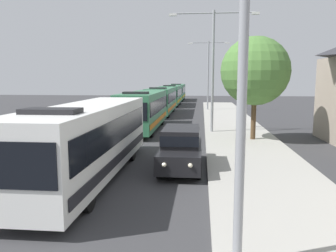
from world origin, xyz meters
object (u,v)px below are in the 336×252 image
Objects in this scene: roadside_tree at (255,71)px; streetlamp_near at (244,11)px; bus_fourth_in_line at (171,95)px; bus_lead at (89,138)px; bus_rear at (177,92)px; white_suv at (181,147)px; streetlamp_far at (208,69)px; streetlamp_mid at (213,59)px; bus_middle at (162,100)px; bus_second_in_line at (144,109)px.

streetlamp_near is at bearing -99.51° from roadside_tree.
bus_lead is at bearing -90.00° from bus_fourth_in_line.
bus_lead is 1.07× the size of bus_rear.
white_suv is at bearing -84.22° from bus_fourth_in_line.
bus_fourth_in_line is 9.97m from streetlamp_far.
bus_lead is at bearing -153.88° from white_suv.
white_suv is 0.55× the size of streetlamp_mid.
bus_rear is at bearing 90.00° from bus_middle.
bus_rear is (0.00, 12.64, 0.00)m from bus_fourth_in_line.
bus_second_in_line is 1.21× the size of streetlamp_mid.
bus_lead and bus_second_in_line have the same top height.
streetlamp_near and streetlamp_far have the same top height.
streetlamp_mid reaches higher than bus_fourth_in_line.
bus_second_in_line is 18.67m from streetlamp_far.
white_suv is 11.43m from streetlamp_mid.
bus_lead is 12.51m from roadside_tree.
streetlamp_far is (5.40, 17.49, 3.71)m from bus_second_in_line.
bus_lead is at bearing 129.80° from streetlamp_near.
bus_middle and bus_rear have the same top height.
streetlamp_far is at bearing -75.00° from bus_rear.
bus_middle is 1.06× the size of bus_rear.
bus_rear is (-0.00, 25.30, -0.00)m from bus_middle.
streetlamp_mid is 18.64m from streetlamp_far.
streetlamp_far reaches higher than bus_middle.
bus_second_in_line is at bearing -90.00° from bus_fourth_in_line.
bus_rear is at bearing 90.00° from bus_second_in_line.
white_suv is 9.23m from roadside_tree.
bus_second_in_line is 25.00m from bus_fourth_in_line.
streetlamp_near is at bearing -50.20° from bus_lead.
bus_lead is 31.49m from streetlamp_far.
bus_middle is at bearing -136.35° from streetlamp_far.
bus_second_in_line is 1.02× the size of bus_fourth_in_line.
streetlamp_far is at bearing 80.06° from bus_lead.
streetlamp_mid reaches higher than streetlamp_far.
bus_fourth_in_line is 0.98× the size of bus_rear.
bus_fourth_in_line and bus_rear have the same top height.
streetlamp_far reaches higher than bus_fourth_in_line.
roadside_tree is at bearing 48.80° from bus_lead.
bus_lead is 4.17m from white_suv.
bus_lead is 13.32m from bus_second_in_line.
bus_second_in_line is at bearing -90.00° from bus_rear.
roadside_tree reaches higher than bus_middle.
streetlamp_far is (0.00, 37.28, -0.00)m from streetlamp_near.
bus_middle is 32.79m from streetlamp_near.
streetlamp_mid is at bearing -78.34° from bus_fourth_in_line.
bus_fourth_in_line is at bearing 90.00° from bus_middle.
roadside_tree is (8.02, -41.80, 2.90)m from bus_rear.
bus_middle is at bearing 90.00° from bus_second_in_line.
streetlamp_near is (1.70, -8.29, 4.37)m from white_suv.
bus_rear is (-0.00, 37.64, -0.00)m from bus_second_in_line.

